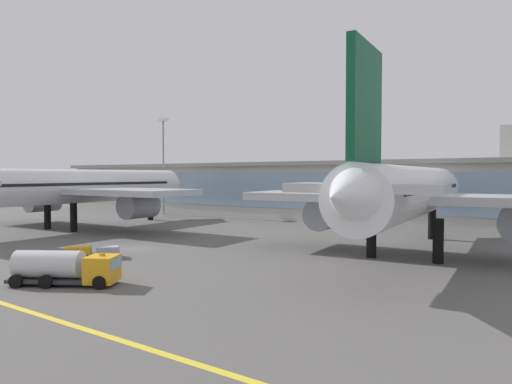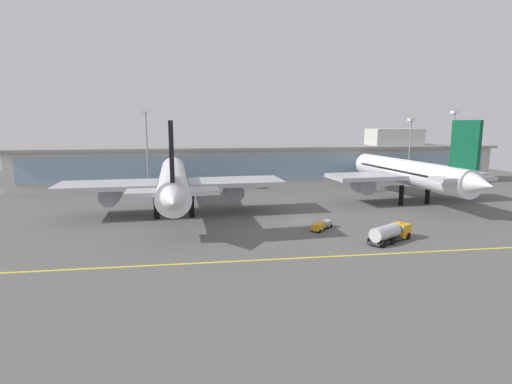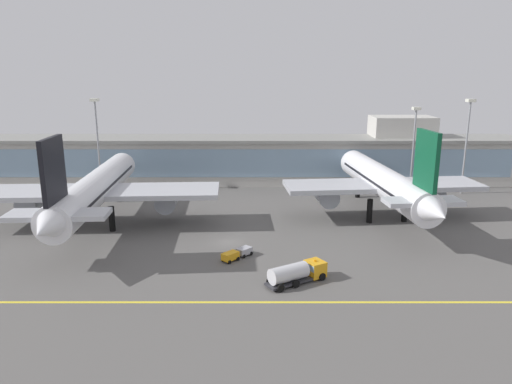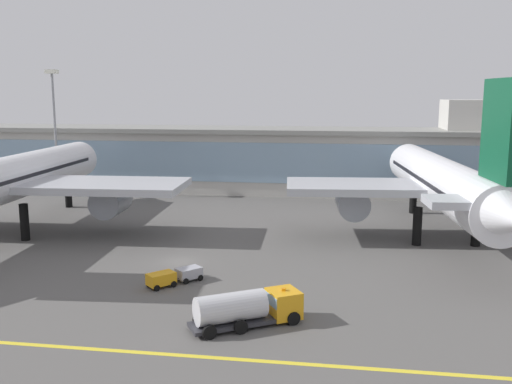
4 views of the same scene
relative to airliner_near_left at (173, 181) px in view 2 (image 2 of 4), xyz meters
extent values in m
plane|color=#5B5956|center=(25.35, -9.00, -7.12)|extent=(201.59, 201.59, 0.00)
cube|color=yellow|center=(25.35, -31.00, -7.11)|extent=(161.27, 0.50, 0.01)
cube|color=beige|center=(25.35, 37.52, -1.57)|extent=(143.99, 12.00, 11.09)
cube|color=#84A3BC|center=(25.35, 31.47, -1.02)|extent=(138.23, 0.20, 7.10)
cube|color=gray|center=(25.35, 37.52, 4.37)|extent=(146.99, 14.00, 0.80)
cube|color=beige|center=(68.55, 39.52, 6.97)|extent=(16.00, 10.00, 6.00)
cylinder|color=black|center=(-3.32, -3.40, -4.79)|extent=(1.10, 1.10, 4.65)
cylinder|color=black|center=(3.65, -3.05, -4.79)|extent=(1.10, 1.10, 4.65)
cylinder|color=black|center=(-0.90, 17.57, -4.79)|extent=(1.10, 1.10, 4.65)
cylinder|color=silver|center=(-0.02, 0.39, 0.15)|extent=(8.11, 45.51, 5.82)
cone|color=silver|center=(-1.26, 24.74, 0.15)|extent=(5.79, 5.51, 5.53)
cone|color=silver|center=(1.24, -24.25, 0.59)|extent=(5.26, 6.64, 4.94)
cube|color=#84A3BC|center=(-1.08, 21.19, 1.17)|extent=(4.56, 4.29, 1.75)
cube|color=black|center=(-0.02, 0.39, 0.59)|extent=(7.80, 38.28, 0.47)
cube|color=#B7BAC1|center=(-0.02, 0.39, -0.58)|extent=(46.42, 13.19, 0.93)
cylinder|color=#999EA8|center=(-12.95, 1.36, -2.87)|extent=(4.37, 6.08, 4.07)
cylinder|color=#999EA8|center=(12.74, 2.67, -2.87)|extent=(4.37, 6.08, 4.07)
cube|color=black|center=(0.99, -19.50, 7.71)|extent=(1.11, 8.17, 9.31)
cube|color=#B7BAC1|center=(0.99, -19.50, 1.02)|extent=(14.93, 5.72, 0.74)
cylinder|color=black|center=(52.02, 2.04, -4.78)|extent=(1.10, 1.10, 4.68)
cylinder|color=black|center=(59.01, 2.69, -4.78)|extent=(1.10, 1.10, 4.68)
cylinder|color=black|center=(53.74, 21.25, -4.78)|extent=(1.10, 1.10, 4.68)
cylinder|color=white|center=(55.21, 5.65, 0.20)|extent=(9.68, 41.60, 5.86)
cone|color=white|center=(53.12, 27.92, 0.20)|extent=(6.03, 5.77, 5.56)
cone|color=white|center=(57.32, -16.92, 0.64)|extent=(5.56, 6.88, 4.98)
cube|color=#84A3BC|center=(53.43, 24.53, 1.22)|extent=(4.76, 4.49, 1.76)
cube|color=black|center=(55.21, 5.65, 0.64)|extent=(9.12, 35.04, 0.47)
cube|color=#B7BAC1|center=(55.21, 5.65, -0.53)|extent=(39.46, 13.47, 0.94)
cylinder|color=#999EA8|center=(44.28, 6.11, -2.85)|extent=(4.58, 5.72, 4.10)
cylinder|color=#999EA8|center=(65.86, 8.14, -2.85)|extent=(4.58, 5.72, 4.10)
cube|color=#0C4C2D|center=(56.90, -12.42, 7.81)|extent=(1.39, 7.46, 9.37)
cube|color=#B7BAC1|center=(56.90, -12.42, 1.08)|extent=(12.76, 5.67, 0.75)
cylinder|color=black|center=(37.98, -22.23, -6.57)|extent=(1.10, 0.83, 1.10)
cylinder|color=black|center=(39.33, -24.46, -6.57)|extent=(1.10, 0.83, 1.10)
cylinder|color=black|center=(34.13, -24.56, -6.57)|extent=(1.10, 0.83, 1.10)
cylinder|color=black|center=(35.48, -26.79, -6.57)|extent=(1.10, 0.83, 1.10)
cylinder|color=black|center=(31.97, -25.87, -6.57)|extent=(1.10, 0.83, 1.10)
cylinder|color=black|center=(33.32, -28.09, -6.57)|extent=(1.10, 0.83, 1.10)
cube|color=#2D2D33|center=(34.96, -25.58, -6.67)|extent=(7.68, 5.92, 0.30)
cube|color=orange|center=(38.42, -23.49, -5.72)|extent=(3.35, 3.44, 2.20)
cube|color=#84A3BC|center=(38.42, -23.49, -5.24)|extent=(3.37, 3.40, 0.88)
cylinder|color=silver|center=(34.49, -25.86, -5.37)|extent=(5.96, 4.86, 2.30)
cube|color=orange|center=(38.42, -23.49, -4.50)|extent=(0.30, 0.40, 0.20)
cylinder|color=black|center=(25.99, -18.56, -6.82)|extent=(0.55, 0.58, 0.60)
cylinder|color=black|center=(24.89, -17.54, -6.82)|extent=(0.55, 0.58, 0.60)
cylinder|color=black|center=(27.23, -17.22, -6.82)|extent=(0.55, 0.58, 0.60)
cylinder|color=black|center=(26.12, -16.20, -6.82)|extent=(0.55, 0.58, 0.60)
cube|color=orange|center=(26.06, -17.38, -6.27)|extent=(2.87, 2.93, 1.10)
cylinder|color=black|center=(28.14, -16.23, -6.82)|extent=(0.54, 0.56, 0.60)
cylinder|color=black|center=(27.04, -15.21, -6.82)|extent=(0.54, 0.56, 0.60)
cylinder|color=black|center=(29.28, -14.99, -6.82)|extent=(0.54, 0.56, 0.60)
cylinder|color=black|center=(28.18, -13.98, -6.82)|extent=(0.54, 0.56, 0.60)
cube|color=#A8A8B2|center=(28.16, -15.10, -6.32)|extent=(2.73, 2.78, 1.00)
cube|color=#2D2D33|center=(27.14, -16.21, -6.67)|extent=(0.48, 0.51, 0.08)
cylinder|color=gray|center=(68.50, 29.12, 2.66)|extent=(0.44, 0.44, 19.56)
cube|color=silver|center=(68.50, 29.12, 12.79)|extent=(1.80, 1.80, 0.70)
cylinder|color=gray|center=(79.48, 24.94, 3.73)|extent=(0.44, 0.44, 21.70)
cube|color=silver|center=(79.48, 24.94, 14.93)|extent=(1.80, 1.80, 0.70)
cylinder|color=gray|center=(-8.24, 28.29, 3.70)|extent=(0.44, 0.44, 21.65)
cube|color=silver|center=(-8.24, 28.29, 14.88)|extent=(1.80, 1.80, 0.70)
camera|label=1|loc=(70.88, -47.59, 2.14)|focal=32.50mm
camera|label=2|loc=(4.74, -85.16, 12.12)|focal=28.51mm
camera|label=3|loc=(30.04, -86.16, 21.34)|focal=33.40mm
camera|label=4|loc=(42.88, -67.36, 11.17)|focal=39.95mm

